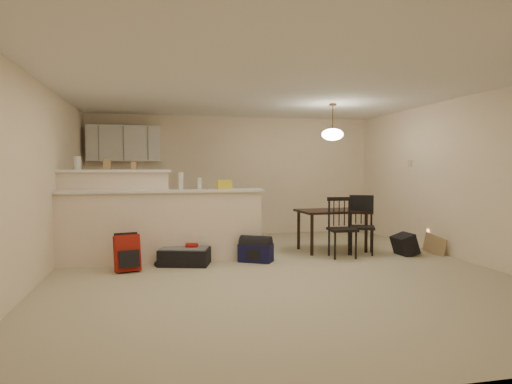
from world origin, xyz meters
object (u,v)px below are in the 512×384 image
object	(u,v)px
pendant_lamp	(333,134)
dining_chair_far	(362,226)
dining_table	(332,215)
black_daypack	(405,245)
suitcase	(185,257)
dining_chair_near	(342,228)
navy_duffel	(256,253)
red_backpack	(127,253)

from	to	relation	value
pendant_lamp	dining_chair_far	size ratio (longest dim) A/B	0.66
dining_table	black_daypack	xyz separation A→B (m)	(1.02, -0.61, -0.45)
dining_table	suitcase	distance (m)	2.64
dining_chair_far	suitcase	world-z (taller)	dining_chair_far
dining_table	dining_chair_near	bearing A→B (deg)	-98.65
navy_duffel	black_daypack	world-z (taller)	black_daypack
navy_duffel	suitcase	bearing A→B (deg)	-150.76
dining_chair_near	dining_chair_far	distance (m)	0.47
dining_chair_far	red_backpack	world-z (taller)	dining_chair_far
dining_chair_near	navy_duffel	xyz separation A→B (m)	(-1.40, -0.03, -0.34)
dining_table	pendant_lamp	xyz separation A→B (m)	(-0.00, -0.00, 1.37)
dining_chair_far	suitcase	size ratio (longest dim) A/B	1.33
dining_chair_far	red_backpack	xyz separation A→B (m)	(-3.69, -0.49, -0.22)
dining_chair_far	navy_duffel	size ratio (longest dim) A/B	1.90
dining_chair_far	black_daypack	distance (m)	0.76
pendant_lamp	navy_duffel	xyz separation A→B (m)	(-1.46, -0.61, -1.85)
suitcase	dining_chair_far	bearing A→B (deg)	20.22
navy_duffel	pendant_lamp	bearing A→B (deg)	52.00
pendant_lamp	dining_chair_far	distance (m)	1.61
red_backpack	dining_table	bearing A→B (deg)	0.03
dining_chair_far	black_daypack	size ratio (longest dim) A/B	2.51
dining_table	dining_chair_far	distance (m)	0.55
dining_table	red_backpack	size ratio (longest dim) A/B	2.36
navy_duffel	black_daypack	bearing A→B (deg)	29.24
dining_chair_far	navy_duffel	bearing A→B (deg)	-149.95
dining_table	navy_duffel	world-z (taller)	dining_table
dining_table	black_daypack	size ratio (longest dim) A/B	3.11
dining_table	navy_duffel	distance (m)	1.65
red_backpack	navy_duffel	distance (m)	1.88
dining_chair_far	pendant_lamp	bearing A→B (deg)	157.26
red_backpack	navy_duffel	world-z (taller)	red_backpack
suitcase	red_backpack	size ratio (longest dim) A/B	1.43
black_daypack	suitcase	bearing A→B (deg)	88.39
red_backpack	pendant_lamp	bearing A→B (deg)	0.03
pendant_lamp	dining_chair_far	bearing A→B (deg)	-45.46
dining_table	red_backpack	distance (m)	3.45
dining_chair_near	suitcase	xyz separation A→B (m)	(-2.47, -0.03, -0.35)
pendant_lamp	red_backpack	distance (m)	3.84
suitcase	pendant_lamp	bearing A→B (deg)	29.20
dining_table	pendant_lamp	bearing A→B (deg)	-138.41
red_backpack	dining_chair_near	bearing A→B (deg)	-9.67
dining_chair_far	black_daypack	xyz separation A→B (m)	(0.65, -0.24, -0.30)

